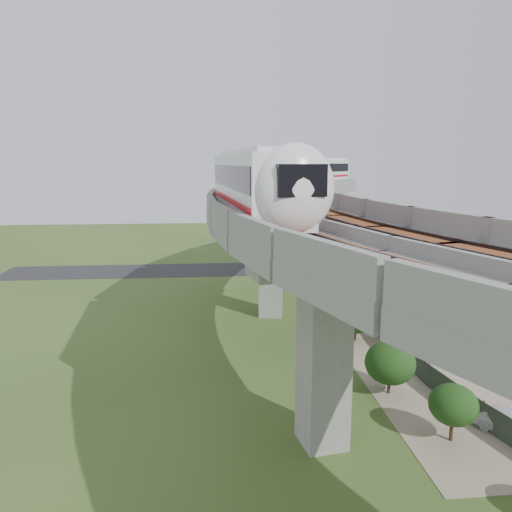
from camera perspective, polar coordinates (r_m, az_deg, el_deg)
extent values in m
plane|color=#395120|center=(35.19, 2.24, -11.78)|extent=(160.00, 160.00, 0.00)
cube|color=gray|center=(37.78, 24.67, -11.15)|extent=(18.00, 26.00, 0.04)
cube|color=#232326|center=(63.82, -1.19, -1.48)|extent=(60.00, 8.00, 0.03)
cube|color=#99968E|center=(66.07, 6.61, 2.55)|extent=(2.86, 2.93, 8.40)
cube|color=#99968E|center=(65.57, 6.70, 6.71)|extent=(7.21, 5.74, 1.20)
cube|color=#99968E|center=(43.96, 1.73, -1.47)|extent=(2.35, 2.51, 8.40)
cube|color=#99968E|center=(43.21, 1.77, 4.77)|extent=(7.31, 3.58, 1.20)
cube|color=#99968E|center=(24.25, 7.71, -11.80)|extent=(2.35, 2.51, 8.40)
cube|color=#99968E|center=(22.86, 8.01, -0.61)|extent=(7.31, 3.58, 1.20)
cube|color=gray|center=(59.80, 4.98, 7.33)|extent=(16.42, 20.91, 0.80)
cube|color=gray|center=(61.10, 1.08, 8.28)|extent=(8.66, 17.08, 1.00)
cube|color=gray|center=(58.71, 9.06, 8.05)|extent=(8.66, 17.08, 1.00)
cube|color=brown|center=(60.43, 2.96, 7.82)|extent=(10.68, 18.08, 0.12)
cube|color=black|center=(60.42, 2.96, 7.94)|extent=(9.69, 17.59, 0.12)
cube|color=brown|center=(59.20, 7.05, 7.70)|extent=(10.68, 18.08, 0.12)
cube|color=black|center=(59.20, 7.05, 7.82)|extent=(9.69, 17.59, 0.12)
cube|color=gray|center=(41.81, 1.69, 5.95)|extent=(11.77, 20.03, 0.80)
cube|color=gray|center=(42.11, -4.20, 7.19)|extent=(3.22, 18.71, 1.00)
cube|color=gray|center=(41.82, 7.64, 7.10)|extent=(3.22, 18.71, 1.00)
cube|color=brown|center=(41.91, -1.33, 6.59)|extent=(5.44, 19.05, 0.12)
cube|color=black|center=(41.90, -1.33, 6.76)|extent=(4.35, 18.88, 0.12)
cube|color=brown|center=(41.76, 4.74, 6.54)|extent=(5.44, 19.05, 0.12)
cube|color=black|center=(41.75, 4.74, 6.71)|extent=(4.35, 18.88, 0.12)
cube|color=gray|center=(23.89, 6.87, 2.33)|extent=(11.77, 20.03, 0.80)
cube|color=gray|center=(22.62, -3.35, 4.23)|extent=(3.22, 18.71, 1.00)
cube|color=gray|center=(25.62, 15.98, 4.59)|extent=(3.22, 18.71, 1.00)
cube|color=brown|center=(23.15, 1.79, 3.29)|extent=(5.44, 19.05, 0.12)
cube|color=black|center=(23.13, 1.79, 3.58)|extent=(4.35, 18.88, 0.12)
cube|color=brown|center=(24.69, 11.69, 3.54)|extent=(5.44, 19.05, 0.12)
cube|color=black|center=(24.68, 11.70, 3.81)|extent=(4.35, 18.88, 0.12)
cube|color=silver|center=(27.00, -0.28, 8.14)|extent=(3.99, 15.18, 3.20)
cube|color=silver|center=(26.97, -0.29, 11.75)|extent=(3.38, 14.38, 0.22)
cube|color=black|center=(26.98, -0.28, 9.09)|extent=(3.99, 14.58, 1.15)
cube|color=red|center=(27.04, -0.28, 6.55)|extent=(3.99, 14.58, 0.30)
cube|color=black|center=(27.10, -0.28, 5.05)|extent=(3.00, 12.87, 0.28)
cube|color=silver|center=(42.54, -1.25, 9.05)|extent=(5.12, 15.24, 3.20)
cube|color=silver|center=(42.52, -1.26, 11.34)|extent=(4.46, 14.41, 0.22)
cube|color=black|center=(42.52, -1.25, 9.66)|extent=(5.08, 14.66, 1.15)
cube|color=red|center=(42.56, -1.25, 8.04)|extent=(5.08, 14.66, 0.30)
cube|color=black|center=(42.60, -1.24, 7.09)|extent=(3.96, 12.89, 0.28)
cube|color=silver|center=(57.81, 2.19, 9.47)|extent=(8.52, 14.82, 3.20)
cube|color=silver|center=(57.80, 2.20, 11.15)|extent=(7.72, 13.91, 0.22)
cube|color=black|center=(57.80, 2.20, 9.91)|extent=(8.33, 14.29, 1.15)
cube|color=red|center=(57.83, 2.19, 8.73)|extent=(8.33, 14.29, 0.30)
cube|color=black|center=(57.86, 2.18, 8.02)|extent=(6.88, 12.43, 0.28)
cube|color=silver|center=(72.33, 7.22, 9.63)|extent=(11.39, 13.46, 3.20)
cube|color=silver|center=(72.32, 7.26, 10.97)|extent=(10.50, 12.54, 0.22)
cube|color=black|center=(72.32, 7.23, 9.98)|extent=(11.07, 13.03, 1.15)
cube|color=red|center=(72.34, 7.21, 9.03)|extent=(11.07, 13.03, 0.30)
cube|color=black|center=(72.36, 7.20, 8.47)|extent=(9.37, 11.20, 0.28)
ellipsoid|color=silver|center=(20.00, 4.49, 7.66)|extent=(3.63, 2.45, 3.64)
cylinder|color=#2D382D|center=(55.58, 12.30, -2.78)|extent=(0.08, 0.08, 1.50)
cube|color=#2D382D|center=(53.18, 12.14, -3.38)|extent=(1.69, 4.77, 1.40)
cylinder|color=#2D382D|center=(50.78, 12.10, -4.04)|extent=(0.08, 0.08, 1.50)
cube|color=#2D382D|center=(48.40, 12.20, -4.78)|extent=(1.23, 4.91, 1.40)
cylinder|color=#2D382D|center=(46.03, 12.46, -5.59)|extent=(0.08, 0.08, 1.50)
cube|color=#2D382D|center=(43.68, 12.90, -6.49)|extent=(0.75, 4.99, 1.40)
cylinder|color=#2D382D|center=(41.37, 13.55, -7.49)|extent=(0.08, 0.08, 1.50)
cube|color=#2D382D|center=(39.12, 14.45, -8.61)|extent=(0.27, 5.04, 1.40)
cylinder|color=#2D382D|center=(36.92, 15.65, -9.84)|extent=(0.08, 0.08, 1.50)
cube|color=#2D382D|center=(34.80, 17.20, -11.20)|extent=(0.27, 5.04, 1.40)
cylinder|color=#2D382D|center=(32.79, 19.14, -12.71)|extent=(0.08, 0.08, 1.50)
cube|color=#2D382D|center=(30.90, 21.57, -14.35)|extent=(0.75, 4.99, 1.40)
cylinder|color=#2D382D|center=(29.17, 24.53, -16.13)|extent=(0.08, 0.08, 1.50)
cylinder|color=#382314|center=(56.89, 11.03, -2.60)|extent=(0.18, 0.18, 1.17)
ellipsoid|color=#113614|center=(56.63, 11.08, -1.43)|extent=(2.02, 2.02, 1.72)
cylinder|color=#382314|center=(52.12, 9.21, -3.56)|extent=(0.18, 0.18, 1.51)
ellipsoid|color=#113614|center=(51.82, 9.25, -2.15)|extent=(1.85, 1.85, 1.57)
cylinder|color=#382314|center=(45.90, 10.08, -5.64)|extent=(0.18, 0.18, 1.36)
ellipsoid|color=#113614|center=(45.57, 10.13, -4.09)|extent=(2.02, 2.02, 1.71)
cylinder|color=#382314|center=(39.22, 11.26, -8.76)|extent=(0.18, 0.18, 1.06)
ellipsoid|color=#113614|center=(38.75, 11.34, -6.69)|extent=(3.17, 3.17, 2.70)
cylinder|color=#382314|center=(31.29, 14.95, -14.09)|extent=(0.18, 0.18, 1.04)
ellipsoid|color=#113614|center=(30.74, 15.07, -11.71)|extent=(2.95, 2.95, 2.50)
cylinder|color=#382314|center=(27.44, 21.42, -17.99)|extent=(0.18, 0.18, 1.21)
ellipsoid|color=#113614|center=(26.86, 21.62, -15.52)|extent=(2.34, 2.34, 1.99)
imported|color=white|center=(29.10, 27.16, -16.57)|extent=(3.49, 3.89, 1.28)
imported|color=black|center=(38.14, 22.22, -9.79)|extent=(4.20, 2.15, 1.17)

